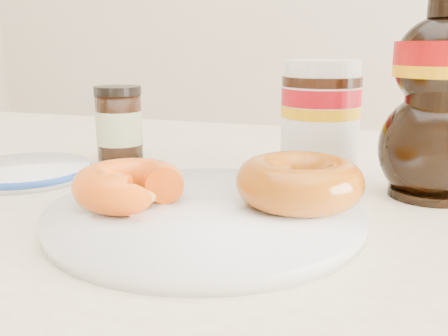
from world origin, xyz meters
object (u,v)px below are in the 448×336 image
(donut_whole, at_px, (299,182))
(dark_jar, at_px, (119,125))
(dining_table, at_px, (236,274))
(syrup_bottle, at_px, (439,94))
(blue_rim_saucer, at_px, (27,171))
(plate, at_px, (205,213))
(nutella_jar, at_px, (320,112))
(donut_bitten, at_px, (129,185))

(donut_whole, distance_m, dark_jar, 0.30)
(dining_table, distance_m, dark_jar, 0.26)
(syrup_bottle, xyz_separation_m, dark_jar, (-0.37, 0.05, -0.05))
(dark_jar, distance_m, blue_rim_saucer, 0.13)
(dining_table, xyz_separation_m, blue_rim_saucer, (-0.25, -0.01, 0.09))
(plate, height_order, dark_jar, dark_jar)
(nutella_jar, bearing_deg, dining_table, -114.43)
(nutella_jar, bearing_deg, donut_bitten, -120.14)
(dark_jar, xyz_separation_m, blue_rim_saucer, (-0.06, -0.11, -0.04))
(donut_bitten, relative_size, nutella_jar, 0.73)
(donut_bitten, height_order, blue_rim_saucer, donut_bitten)
(dining_table, bearing_deg, plate, -93.54)
(syrup_bottle, bearing_deg, blue_rim_saucer, -171.18)
(dining_table, distance_m, nutella_jar, 0.21)
(blue_rim_saucer, bearing_deg, syrup_bottle, 8.82)
(dark_jar, bearing_deg, syrup_bottle, -7.13)
(plate, xyz_separation_m, donut_bitten, (-0.06, -0.01, 0.02))
(donut_whole, bearing_deg, dining_table, 148.12)
(syrup_bottle, bearing_deg, plate, -143.41)
(donut_whole, bearing_deg, dark_jar, 150.03)
(dining_table, xyz_separation_m, donut_bitten, (-0.07, -0.09, 0.11))
(syrup_bottle, bearing_deg, dining_table, -161.26)
(nutella_jar, relative_size, blue_rim_saucer, 0.90)
(donut_whole, bearing_deg, syrup_bottle, 43.07)
(donut_bitten, height_order, nutella_jar, nutella_jar)
(donut_bitten, distance_m, donut_whole, 0.15)
(dining_table, relative_size, blue_rim_saucer, 9.76)
(donut_bitten, height_order, donut_whole, donut_whole)
(donut_whole, height_order, nutella_jar, nutella_jar)
(dining_table, height_order, nutella_jar, nutella_jar)
(nutella_jar, bearing_deg, blue_rim_saucer, -155.81)
(donut_bitten, bearing_deg, donut_whole, -0.42)
(dark_jar, bearing_deg, donut_whole, -29.97)
(donut_whole, bearing_deg, plate, -155.70)
(dining_table, distance_m, plate, 0.12)
(donut_bitten, distance_m, syrup_bottle, 0.30)
(syrup_bottle, relative_size, blue_rim_saucer, 1.41)
(dark_jar, relative_size, blue_rim_saucer, 0.67)
(nutella_jar, distance_m, blue_rim_saucer, 0.34)
(syrup_bottle, relative_size, dark_jar, 2.12)
(plate, xyz_separation_m, donut_whole, (0.07, 0.03, 0.03))
(donut_whole, xyz_separation_m, blue_rim_saucer, (-0.32, 0.04, -0.02))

